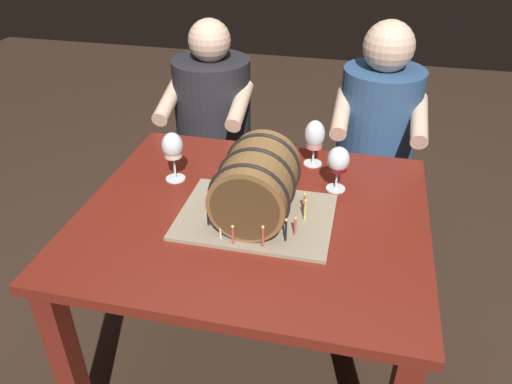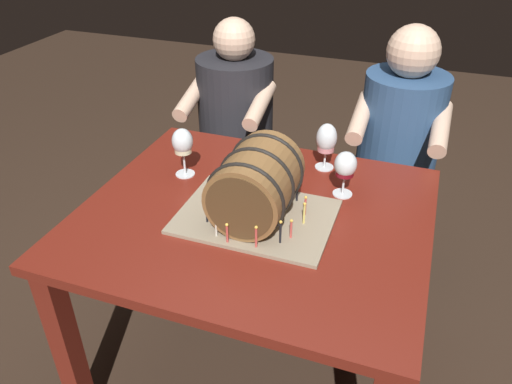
{
  "view_description": "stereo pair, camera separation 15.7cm",
  "coord_description": "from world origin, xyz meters",
  "px_view_note": "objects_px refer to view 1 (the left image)",
  "views": [
    {
      "loc": [
        0.31,
        -1.32,
        1.67
      ],
      "look_at": [
        0.02,
        -0.03,
        0.83
      ],
      "focal_mm": 35.12,
      "sensor_mm": 36.0,
      "label": 1
    },
    {
      "loc": [
        0.46,
        -1.28,
        1.67
      ],
      "look_at": [
        0.02,
        -0.03,
        0.83
      ],
      "focal_mm": 35.12,
      "sensor_mm": 36.0,
      "label": 2
    }
  ],
  "objects_px": {
    "wine_glass_rose": "(315,137)",
    "person_seated_right": "(373,158)",
    "dining_table": "(253,239)",
    "wine_glass_red": "(338,161)",
    "wine_glass_white": "(173,148)",
    "person_seated_left": "(214,144)",
    "barrel_cake": "(256,187)"
  },
  "relations": [
    {
      "from": "barrel_cake",
      "to": "wine_glass_white",
      "type": "distance_m",
      "value": 0.38
    },
    {
      "from": "dining_table",
      "to": "wine_glass_red",
      "type": "xyz_separation_m",
      "value": [
        0.25,
        0.21,
        0.22
      ]
    },
    {
      "from": "wine_glass_red",
      "to": "person_seated_right",
      "type": "bearing_deg",
      "value": 77.33
    },
    {
      "from": "person_seated_left",
      "to": "wine_glass_red",
      "type": "bearing_deg",
      "value": -42.97
    },
    {
      "from": "dining_table",
      "to": "wine_glass_red",
      "type": "height_order",
      "value": "wine_glass_red"
    },
    {
      "from": "person_seated_left",
      "to": "person_seated_right",
      "type": "distance_m",
      "value": 0.77
    },
    {
      "from": "wine_glass_white",
      "to": "person_seated_left",
      "type": "bearing_deg",
      "value": 95.3
    },
    {
      "from": "person_seated_left",
      "to": "person_seated_right",
      "type": "xyz_separation_m",
      "value": [
        0.77,
        0.0,
        0.01
      ]
    },
    {
      "from": "wine_glass_white",
      "to": "wine_glass_rose",
      "type": "xyz_separation_m",
      "value": [
        0.48,
        0.23,
        -0.01
      ]
    },
    {
      "from": "wine_glass_red",
      "to": "person_seated_left",
      "type": "relative_size",
      "value": 0.14
    },
    {
      "from": "wine_glass_white",
      "to": "person_seated_right",
      "type": "bearing_deg",
      "value": 42.7
    },
    {
      "from": "barrel_cake",
      "to": "wine_glass_red",
      "type": "height_order",
      "value": "barrel_cake"
    },
    {
      "from": "wine_glass_red",
      "to": "wine_glass_rose",
      "type": "distance_m",
      "value": 0.19
    },
    {
      "from": "wine_glass_rose",
      "to": "person_seated_right",
      "type": "relative_size",
      "value": 0.15
    },
    {
      "from": "dining_table",
      "to": "wine_glass_rose",
      "type": "distance_m",
      "value": 0.46
    },
    {
      "from": "dining_table",
      "to": "person_seated_right",
      "type": "xyz_separation_m",
      "value": [
        0.39,
        0.8,
        -0.06
      ]
    },
    {
      "from": "person_seated_left",
      "to": "wine_glass_white",
      "type": "bearing_deg",
      "value": -84.7
    },
    {
      "from": "wine_glass_red",
      "to": "barrel_cake",
      "type": "bearing_deg",
      "value": -134.91
    },
    {
      "from": "wine_glass_white",
      "to": "person_seated_left",
      "type": "relative_size",
      "value": 0.16
    },
    {
      "from": "person_seated_right",
      "to": "person_seated_left",
      "type": "bearing_deg",
      "value": -180.0
    },
    {
      "from": "dining_table",
      "to": "wine_glass_white",
      "type": "height_order",
      "value": "wine_glass_white"
    },
    {
      "from": "wine_glass_red",
      "to": "person_seated_left",
      "type": "xyz_separation_m",
      "value": [
        -0.64,
        0.6,
        -0.3
      ]
    },
    {
      "from": "wine_glass_rose",
      "to": "person_seated_right",
      "type": "height_order",
      "value": "person_seated_right"
    },
    {
      "from": "barrel_cake",
      "to": "wine_glass_white",
      "type": "relative_size",
      "value": 2.67
    },
    {
      "from": "dining_table",
      "to": "person_seated_right",
      "type": "height_order",
      "value": "person_seated_right"
    },
    {
      "from": "dining_table",
      "to": "barrel_cake",
      "type": "xyz_separation_m",
      "value": [
        0.02,
        -0.03,
        0.23
      ]
    },
    {
      "from": "wine_glass_white",
      "to": "wine_glass_rose",
      "type": "distance_m",
      "value": 0.53
    },
    {
      "from": "barrel_cake",
      "to": "wine_glass_rose",
      "type": "distance_m",
      "value": 0.42
    },
    {
      "from": "wine_glass_rose",
      "to": "person_seated_left",
      "type": "xyz_separation_m",
      "value": [
        -0.54,
        0.43,
        -0.3
      ]
    },
    {
      "from": "wine_glass_rose",
      "to": "person_seated_right",
      "type": "distance_m",
      "value": 0.57
    },
    {
      "from": "wine_glass_rose",
      "to": "wine_glass_white",
      "type": "bearing_deg",
      "value": -154.61
    },
    {
      "from": "dining_table",
      "to": "person_seated_left",
      "type": "distance_m",
      "value": 0.89
    }
  ]
}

